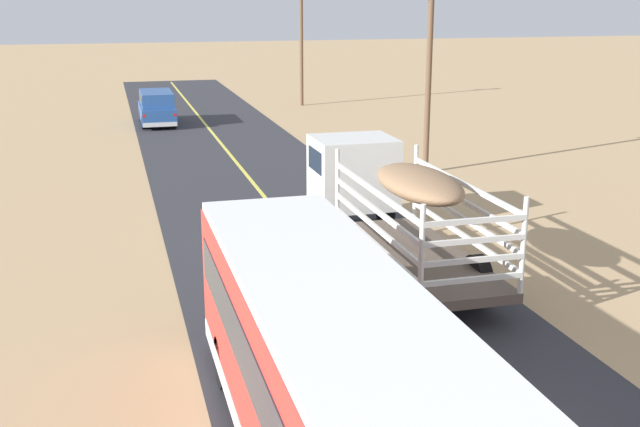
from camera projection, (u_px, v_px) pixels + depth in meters
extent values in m
cube|color=silver|center=(353.00, 172.00, 24.68)|extent=(2.50, 2.20, 2.20)
cube|color=#192333|center=(354.00, 158.00, 24.56)|extent=(2.53, 1.54, 0.70)
cube|color=brown|center=(416.00, 258.00, 19.96)|extent=(2.50, 6.40, 0.24)
cylinder|color=silver|center=(337.00, 187.00, 22.25)|extent=(0.12, 0.12, 2.20)
cylinder|color=silver|center=(415.00, 182.00, 22.85)|extent=(0.12, 0.12, 2.20)
cylinder|color=silver|center=(422.00, 255.00, 16.41)|extent=(0.12, 0.12, 2.20)
cylinder|color=silver|center=(523.00, 246.00, 17.01)|extent=(0.12, 0.12, 2.20)
cube|color=silver|center=(372.00, 241.00, 19.50)|extent=(0.08, 6.30, 0.12)
cube|color=silver|center=(461.00, 234.00, 20.11)|extent=(0.08, 6.30, 0.12)
cube|color=silver|center=(472.00, 279.00, 16.87)|extent=(2.40, 0.08, 0.12)
cube|color=silver|center=(372.00, 224.00, 19.39)|extent=(0.08, 6.30, 0.12)
cube|color=silver|center=(462.00, 217.00, 19.99)|extent=(0.08, 6.30, 0.12)
cube|color=silver|center=(473.00, 260.00, 16.75)|extent=(2.40, 0.08, 0.12)
cube|color=silver|center=(373.00, 207.00, 19.27)|extent=(0.08, 6.30, 0.12)
cube|color=silver|center=(463.00, 201.00, 19.88)|extent=(0.08, 6.30, 0.12)
cube|color=silver|center=(474.00, 241.00, 16.63)|extent=(2.40, 0.08, 0.12)
cube|color=silver|center=(373.00, 190.00, 19.15)|extent=(0.08, 6.30, 0.12)
cube|color=silver|center=(463.00, 184.00, 19.76)|extent=(0.08, 6.30, 0.12)
cube|color=silver|center=(475.00, 221.00, 16.52)|extent=(2.40, 0.08, 0.12)
ellipsoid|color=#8C6B4C|center=(419.00, 183.00, 19.43)|extent=(1.75, 3.84, 0.70)
cylinder|color=black|center=(320.00, 212.00, 24.75)|extent=(0.32, 1.10, 1.10)
cylinder|color=black|center=(385.00, 208.00, 25.29)|extent=(0.32, 1.10, 1.10)
cylinder|color=black|center=(394.00, 285.00, 18.53)|extent=(0.32, 1.10, 1.10)
cylinder|color=black|center=(477.00, 277.00, 19.08)|extent=(0.32, 1.10, 1.10)
cube|color=red|center=(328.00, 375.00, 11.68)|extent=(2.50, 10.00, 2.70)
cube|color=white|center=(328.00, 285.00, 11.30)|extent=(2.45, 9.80, 0.16)
cube|color=#192333|center=(328.00, 346.00, 11.55)|extent=(2.54, 9.20, 0.80)
cylinder|color=black|center=(225.00, 362.00, 14.75)|extent=(0.30, 1.00, 1.00)
cylinder|color=black|center=(337.00, 349.00, 15.30)|extent=(0.30, 1.00, 1.00)
cube|color=#264C8C|center=(157.00, 113.00, 44.97)|extent=(1.90, 4.60, 0.90)
cube|color=#264C8C|center=(156.00, 98.00, 44.60)|extent=(1.75, 3.59, 0.80)
cube|color=#192333|center=(156.00, 98.00, 44.60)|extent=(1.79, 3.22, 0.44)
cube|color=silver|center=(160.00, 124.00, 43.00)|extent=(1.86, 0.20, 0.24)
cube|color=red|center=(144.00, 116.00, 42.60)|extent=(0.16, 0.06, 0.14)
cube|color=red|center=(175.00, 115.00, 43.01)|extent=(0.16, 0.06, 0.14)
cylinder|color=black|center=(142.00, 115.00, 46.17)|extent=(0.26, 0.76, 0.76)
cylinder|color=black|center=(170.00, 114.00, 46.58)|extent=(0.26, 0.76, 0.76)
cylinder|color=black|center=(144.00, 122.00, 43.52)|extent=(0.26, 0.76, 0.76)
cylinder|color=black|center=(174.00, 121.00, 43.93)|extent=(0.26, 0.76, 0.76)
cylinder|color=brown|center=(429.00, 80.00, 31.95)|extent=(0.24, 0.24, 7.76)
cylinder|color=brown|center=(301.00, 43.00, 52.13)|extent=(0.24, 0.24, 8.38)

